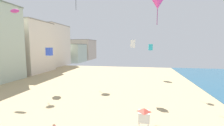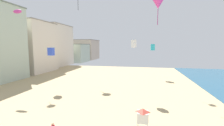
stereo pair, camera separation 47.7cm
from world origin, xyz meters
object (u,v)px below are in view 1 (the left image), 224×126
kite_blue_box_2 (49,52)px  kite_magenta_delta (158,5)px  lifeguard_stand (144,115)px  kite_magenta_parafoil (15,11)px  kite_cyan_box (151,47)px  kite_white_box (133,44)px

kite_blue_box_2 → kite_magenta_delta: (19.55, -5.05, 6.57)m
lifeguard_stand → kite_magenta_parafoil: 28.39m
lifeguard_stand → kite_cyan_box: kite_cyan_box is taller
kite_blue_box_2 → kite_magenta_parafoil: 9.30m
kite_white_box → kite_magenta_parafoil: size_ratio=0.70×
kite_cyan_box → kite_magenta_parafoil: 31.82m
lifeguard_stand → kite_magenta_parafoil: (-23.05, 9.97, 13.24)m
lifeguard_stand → kite_magenta_parafoil: kite_magenta_parafoil is taller
lifeguard_stand → kite_white_box: size_ratio=1.99×
kite_white_box → kite_cyan_box: bearing=76.5°
kite_blue_box_2 → lifeguard_stand: bearing=-33.9°
lifeguard_stand → kite_magenta_delta: 14.30m
kite_blue_box_2 → kite_magenta_parafoil: bearing=-158.8°
kite_magenta_delta → kite_blue_box_2: bearing=165.5°
lifeguard_stand → kite_magenta_delta: bearing=91.2°
kite_blue_box_2 → kite_magenta_delta: kite_magenta_delta is taller
kite_magenta_delta → lifeguard_stand: bearing=-103.9°
kite_blue_box_2 → kite_cyan_box: kite_cyan_box is taller
kite_white_box → kite_cyan_box: 17.46m
lifeguard_stand → kite_cyan_box: bearing=100.2°
kite_cyan_box → kite_blue_box_2: bearing=-141.9°
kite_white_box → kite_cyan_box: kite_white_box is taller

